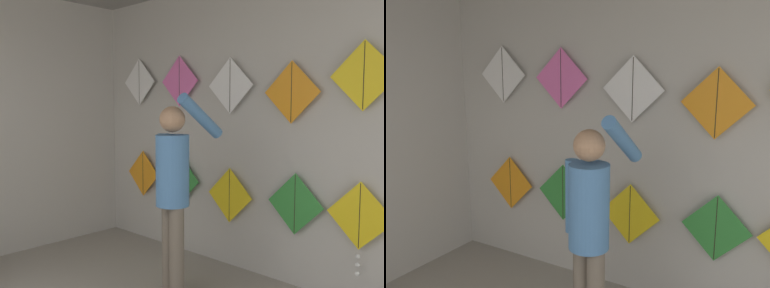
{
  "view_description": "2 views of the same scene",
  "coord_description": "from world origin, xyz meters",
  "views": [
    {
      "loc": [
        2.57,
        0.33,
        1.6
      ],
      "look_at": [
        -0.3,
        3.33,
        1.23
      ],
      "focal_mm": 40.0,
      "sensor_mm": 36.0,
      "label": 1
    },
    {
      "loc": [
        1.39,
        0.38,
        2.07
      ],
      "look_at": [
        -0.39,
        3.33,
        1.34
      ],
      "focal_mm": 40.0,
      "sensor_mm": 36.0,
      "label": 2
    }
  ],
  "objects": [
    {
      "name": "kite_9",
      "position": [
        1.26,
        3.57,
        1.83
      ],
      "size": [
        0.54,
        0.01,
        0.54
      ],
      "color": "yellow"
    },
    {
      "name": "kite_4",
      "position": [
        1.27,
        3.57,
        0.71
      ],
      "size": [
        0.54,
        0.04,
        0.75
      ],
      "color": "yellow"
    },
    {
      "name": "shopkeeper",
      "position": [
        0.06,
        2.74,
        0.96
      ],
      "size": [
        0.42,
        0.54,
        1.7
      ],
      "rotation": [
        0.0,
        0.0,
        -0.29
      ],
      "color": "#726656",
      "rests_on": "ground"
    },
    {
      "name": "kite_2",
      "position": [
        -0.02,
        3.57,
        0.72
      ],
      "size": [
        0.54,
        0.01,
        0.54
      ],
      "color": "yellow"
    },
    {
      "name": "kite_5",
      "position": [
        -1.38,
        3.57,
        1.88
      ],
      "size": [
        0.54,
        0.01,
        0.54
      ],
      "color": "white"
    },
    {
      "name": "kite_3",
      "position": [
        0.71,
        3.57,
        0.75
      ],
      "size": [
        0.54,
        0.01,
        0.54
      ],
      "color": "#338C38"
    },
    {
      "name": "kite_6",
      "position": [
        -0.71,
        3.57,
        1.86
      ],
      "size": [
        0.54,
        0.01,
        0.54
      ],
      "color": "pink"
    },
    {
      "name": "back_panel",
      "position": [
        0.0,
        3.66,
        1.4
      ],
      "size": [
        4.74,
        0.06,
        2.8
      ],
      "primitive_type": "cube",
      "color": "#BCB7AD",
      "rests_on": "ground"
    },
    {
      "name": "kite_8",
      "position": [
        0.65,
        3.57,
        1.72
      ],
      "size": [
        0.54,
        0.01,
        0.54
      ],
      "color": "orange"
    },
    {
      "name": "kite_0",
      "position": [
        -1.33,
        3.57,
        0.8
      ],
      "size": [
        0.54,
        0.01,
        0.54
      ],
      "color": "orange"
    },
    {
      "name": "kite_7",
      "position": [
        -0.02,
        3.57,
        1.79
      ],
      "size": [
        0.54,
        0.01,
        0.54
      ],
      "color": "white"
    },
    {
      "name": "kite_1",
      "position": [
        -0.7,
        3.57,
        0.8
      ],
      "size": [
        0.54,
        0.01,
        0.54
      ],
      "color": "#338C38"
    }
  ]
}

